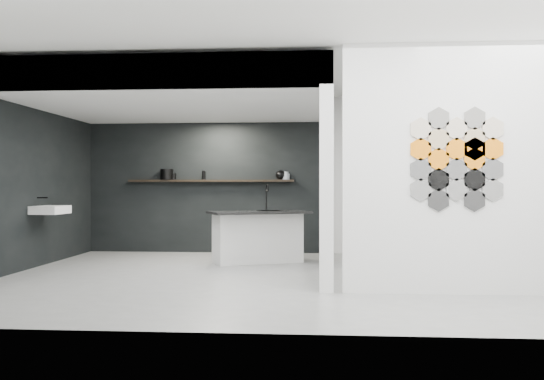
% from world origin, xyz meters
% --- Properties ---
extents(floor, '(7.00, 6.00, 0.01)m').
position_xyz_m(floor, '(0.00, 0.00, -0.01)').
color(floor, slate).
extents(partition_panel, '(2.45, 0.15, 2.80)m').
position_xyz_m(partition_panel, '(2.23, -1.00, 1.40)').
color(partition_panel, silver).
rests_on(partition_panel, floor).
extents(bay_clad_back, '(4.40, 0.04, 2.35)m').
position_xyz_m(bay_clad_back, '(-1.30, 2.97, 1.18)').
color(bay_clad_back, black).
rests_on(bay_clad_back, floor).
extents(bay_clad_left, '(0.04, 4.00, 2.35)m').
position_xyz_m(bay_clad_left, '(-3.47, 1.00, 1.18)').
color(bay_clad_left, black).
rests_on(bay_clad_left, floor).
extents(bulkhead, '(4.40, 4.00, 0.40)m').
position_xyz_m(bulkhead, '(-1.30, 1.00, 2.55)').
color(bulkhead, silver).
rests_on(bulkhead, corner_column).
extents(corner_column, '(0.16, 0.16, 2.35)m').
position_xyz_m(corner_column, '(0.82, -1.00, 1.18)').
color(corner_column, silver).
rests_on(corner_column, floor).
extents(fascia_beam, '(4.40, 0.16, 0.40)m').
position_xyz_m(fascia_beam, '(-1.30, -0.92, 2.55)').
color(fascia_beam, silver).
rests_on(fascia_beam, corner_column).
extents(wall_basin, '(0.40, 0.60, 0.12)m').
position_xyz_m(wall_basin, '(-3.24, 0.80, 0.85)').
color(wall_basin, silver).
rests_on(wall_basin, bay_clad_left).
extents(display_shelf, '(3.00, 0.15, 0.04)m').
position_xyz_m(display_shelf, '(-1.20, 2.87, 1.30)').
color(display_shelf, black).
rests_on(display_shelf, bay_clad_back).
extents(kitchen_island, '(1.68, 1.26, 1.24)m').
position_xyz_m(kitchen_island, '(-0.22, 1.53, 0.42)').
color(kitchen_island, silver).
rests_on(kitchen_island, floor).
extents(stockpot, '(0.30, 0.30, 0.19)m').
position_xyz_m(stockpot, '(-2.01, 2.87, 1.42)').
color(stockpot, black).
rests_on(stockpot, display_shelf).
extents(kettle, '(0.21, 0.21, 0.16)m').
position_xyz_m(kettle, '(0.06, 2.87, 1.40)').
color(kettle, black).
rests_on(kettle, display_shelf).
extents(glass_bowl, '(0.17, 0.17, 0.10)m').
position_xyz_m(glass_bowl, '(0.15, 2.87, 1.37)').
color(glass_bowl, gray).
rests_on(glass_bowl, display_shelf).
extents(glass_vase, '(0.11, 0.11, 0.14)m').
position_xyz_m(glass_vase, '(0.15, 2.87, 1.39)').
color(glass_vase, gray).
rests_on(glass_vase, display_shelf).
extents(bottle_dark, '(0.08, 0.08, 0.16)m').
position_xyz_m(bottle_dark, '(-1.33, 2.87, 1.40)').
color(bottle_dark, black).
rests_on(bottle_dark, display_shelf).
extents(utensil_cup, '(0.11, 0.11, 0.11)m').
position_xyz_m(utensil_cup, '(-1.88, 2.87, 1.38)').
color(utensil_cup, black).
rests_on(utensil_cup, display_shelf).
extents(hex_tile_cluster, '(1.04, 0.02, 1.16)m').
position_xyz_m(hex_tile_cluster, '(2.26, -1.09, 1.50)').
color(hex_tile_cluster, silver).
rests_on(hex_tile_cluster, partition_panel).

